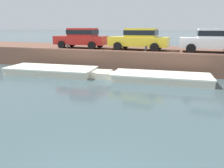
{
  "coord_description": "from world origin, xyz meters",
  "views": [
    {
      "loc": [
        1.47,
        -1.99,
        3.01
      ],
      "look_at": [
        -0.65,
        4.21,
        1.29
      ],
      "focal_mm": 35.0,
      "sensor_mm": 36.0,
      "label": 1
    }
  ],
  "objects_px": {
    "car_left_inner_yellow": "(140,38)",
    "mooring_bollard_mid": "(146,49)",
    "boat_moored_west_cream": "(55,71)",
    "car_leftmost_red": "(82,37)",
    "boat_moored_central_cream": "(156,77)",
    "mooring_bollard_west": "(67,46)",
    "car_centre_white": "(212,39)"
  },
  "relations": [
    {
      "from": "car_left_inner_yellow",
      "to": "mooring_bollard_mid",
      "type": "relative_size",
      "value": 9.59
    },
    {
      "from": "boat_moored_west_cream",
      "to": "car_leftmost_red",
      "type": "height_order",
      "value": "car_leftmost_red"
    },
    {
      "from": "boat_moored_central_cream",
      "to": "car_left_inner_yellow",
      "type": "height_order",
      "value": "car_left_inner_yellow"
    },
    {
      "from": "boat_moored_central_cream",
      "to": "mooring_bollard_mid",
      "type": "bearing_deg",
      "value": 117.28
    },
    {
      "from": "boat_moored_central_cream",
      "to": "car_leftmost_red",
      "type": "height_order",
      "value": "car_leftmost_red"
    },
    {
      "from": "mooring_bollard_west",
      "to": "mooring_bollard_mid",
      "type": "height_order",
      "value": "same"
    },
    {
      "from": "car_left_inner_yellow",
      "to": "mooring_bollard_mid",
      "type": "bearing_deg",
      "value": -63.61
    },
    {
      "from": "car_leftmost_red",
      "to": "mooring_bollard_mid",
      "type": "bearing_deg",
      "value": -15.53
    },
    {
      "from": "boat_moored_west_cream",
      "to": "boat_moored_central_cream",
      "type": "distance_m",
      "value": 6.52
    },
    {
      "from": "car_centre_white",
      "to": "boat_moored_central_cream",
      "type": "bearing_deg",
      "value": -131.1
    },
    {
      "from": "car_left_inner_yellow",
      "to": "car_centre_white",
      "type": "bearing_deg",
      "value": 0.05
    },
    {
      "from": "car_leftmost_red",
      "to": "car_left_inner_yellow",
      "type": "bearing_deg",
      "value": -0.05
    },
    {
      "from": "boat_moored_central_cream",
      "to": "car_leftmost_red",
      "type": "distance_m",
      "value": 7.51
    },
    {
      "from": "car_leftmost_red",
      "to": "car_left_inner_yellow",
      "type": "height_order",
      "value": "same"
    },
    {
      "from": "boat_moored_west_cream",
      "to": "boat_moored_central_cream",
      "type": "bearing_deg",
      "value": 2.24
    },
    {
      "from": "boat_moored_west_cream",
      "to": "car_centre_white",
      "type": "height_order",
      "value": "car_centre_white"
    },
    {
      "from": "car_centre_white",
      "to": "mooring_bollard_mid",
      "type": "xyz_separation_m",
      "value": [
        -4.01,
        -1.49,
        -0.61
      ]
    },
    {
      "from": "boat_moored_west_cream",
      "to": "boat_moored_central_cream",
      "type": "height_order",
      "value": "boat_moored_west_cream"
    },
    {
      "from": "car_centre_white",
      "to": "mooring_bollard_west",
      "type": "height_order",
      "value": "car_centre_white"
    },
    {
      "from": "boat_moored_central_cream",
      "to": "car_left_inner_yellow",
      "type": "relative_size",
      "value": 1.55
    },
    {
      "from": "boat_moored_west_cream",
      "to": "car_centre_white",
      "type": "relative_size",
      "value": 1.79
    },
    {
      "from": "boat_moored_central_cream",
      "to": "mooring_bollard_mid",
      "type": "height_order",
      "value": "mooring_bollard_mid"
    },
    {
      "from": "boat_moored_central_cream",
      "to": "mooring_bollard_west",
      "type": "height_order",
      "value": "mooring_bollard_west"
    },
    {
      "from": "car_left_inner_yellow",
      "to": "mooring_bollard_west",
      "type": "relative_size",
      "value": 9.59
    },
    {
      "from": "boat_moored_central_cream",
      "to": "car_leftmost_red",
      "type": "xyz_separation_m",
      "value": [
        -6.37,
        3.44,
        2.01
      ]
    },
    {
      "from": "mooring_bollard_west",
      "to": "mooring_bollard_mid",
      "type": "distance_m",
      "value": 5.8
    },
    {
      "from": "car_left_inner_yellow",
      "to": "car_leftmost_red",
      "type": "bearing_deg",
      "value": 179.95
    },
    {
      "from": "boat_moored_central_cream",
      "to": "car_centre_white",
      "type": "bearing_deg",
      "value": 48.9
    },
    {
      "from": "car_left_inner_yellow",
      "to": "mooring_bollard_west",
      "type": "bearing_deg",
      "value": -163.63
    },
    {
      "from": "mooring_bollard_west",
      "to": "mooring_bollard_mid",
      "type": "relative_size",
      "value": 1.0
    },
    {
      "from": "boat_moored_central_cream",
      "to": "mooring_bollard_west",
      "type": "bearing_deg",
      "value": 163.99
    },
    {
      "from": "car_left_inner_yellow",
      "to": "mooring_bollard_west",
      "type": "distance_m",
      "value": 5.31
    }
  ]
}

